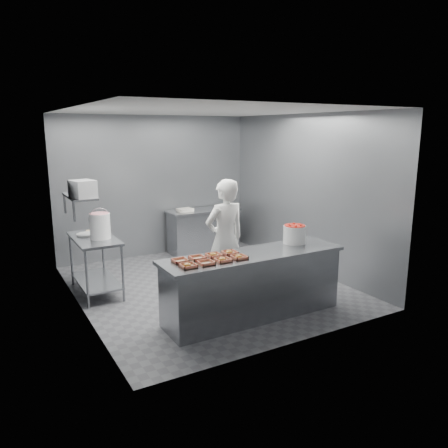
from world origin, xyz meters
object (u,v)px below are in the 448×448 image
Objects in this scene: tray_7 at (230,253)px; strawberry_tub at (295,234)px; tray_3 at (239,257)px; worker at (225,239)px; tray_6 at (214,255)px; tray_1 at (206,263)px; service_counter at (253,285)px; back_counter at (203,230)px; tray_0 at (188,265)px; tray_4 at (180,261)px; tray_2 at (223,260)px; tray_5 at (197,258)px; appliance at (83,189)px; prep_table at (95,257)px; glaze_bucket at (100,225)px.

tray_7 is 0.58× the size of strawberry_tub.
tray_3 is 1.00m from worker.
strawberry_tub reaches higher than tray_6.
tray_3 is at bearing -0.00° from tray_1.
service_counter is 0.94m from worker.
back_counter is 3.91m from tray_0.
tray_2 is at bearing -26.72° from tray_4.
appliance reaches higher than tray_5.
tray_3 is at bearing 0.00° from tray_2.
tray_4 is at bearing 161.49° from tray_3.
tray_6 is at bearing 46.84° from worker.
service_counter is 0.92m from tray_1.
tray_2 is 0.24m from tray_6.
tray_5 reaches higher than prep_table.
service_counter is 0.92m from tray_5.
tray_4 is (-1.02, 0.12, 0.47)m from service_counter.
tray_7 is (0.48, -0.00, 0.00)m from tray_5.
tray_6 is at bearing -64.74° from appliance.
tray_7 is 0.56× the size of appliance.
tray_4 is 0.40× the size of glaze_bucket.
glaze_bucket is at bearing 123.12° from tray_3.
back_counter is at bearing 58.45° from tray_4.
tray_3 is at bearing -63.90° from appliance.
tray_4 is at bearing 134.99° from tray_1.
tray_0 is 0.76m from tray_7.
tray_6 is at bearing -0.00° from tray_5.
service_counter is at bearing -56.72° from appliance.
tray_0 is at bearing -153.43° from tray_6.
prep_table is 2.30m from tray_7.
service_counter is at bearing 6.68° from tray_0.
service_counter is 8.01× the size of strawberry_tub.
glaze_bucket is at bearing -150.15° from back_counter.
appliance reaches higher than tray_1.
glaze_bucket reaches higher than tray_3.
service_counter is 13.88× the size of tray_6.
prep_table is at bearing 130.24° from service_counter.
tray_5 is (0.24, 0.24, -0.00)m from tray_0.
service_counter is at bearing -6.71° from tray_4.
appliance is at bearing -150.07° from glaze_bucket.
appliance reaches higher than tray_4.
service_counter is 2.77m from appliance.
tray_7 is at bearing 18.44° from tray_0.
tray_1 is at bearing -153.28° from tray_7.
tray_4 is at bearing -72.02° from glaze_bucket.
tray_1 is at bearing -171.27° from service_counter.
appliance reaches higher than tray_7.
tray_5 is at bearing 37.00° from worker.
service_counter is at bearing -12.44° from tray_6.
tray_0 reaches higher than service_counter.
strawberry_tub is 3.11m from appliance.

